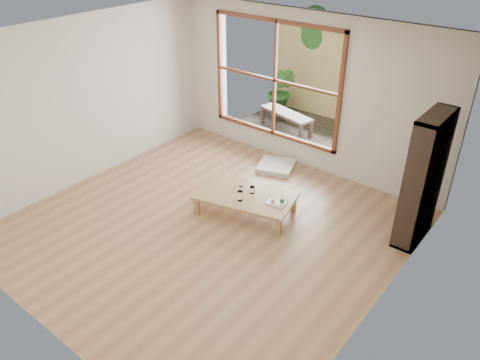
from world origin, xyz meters
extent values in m
plane|color=tan|center=(0.00, 0.00, 0.00)|extent=(5.00, 5.00, 0.00)
cube|color=tan|center=(0.19, 0.60, 0.29)|extent=(1.57, 1.12, 0.04)
cube|color=tan|center=(-0.34, 0.12, 0.13)|extent=(0.09, 0.09, 0.27)
cube|color=tan|center=(-0.50, 0.76, 0.13)|extent=(0.09, 0.09, 0.27)
cube|color=tan|center=(0.89, 0.44, 0.13)|extent=(0.09, 0.09, 0.27)
cube|color=tan|center=(0.73, 1.07, 0.13)|extent=(0.09, 0.09, 0.27)
cube|color=silver|center=(-0.23, 2.00, 0.04)|extent=(0.74, 0.74, 0.08)
cube|color=#32251C|center=(2.34, 1.57, 0.90)|extent=(0.29, 0.81, 1.80)
cylinder|color=silver|center=(0.22, 0.43, 0.38)|extent=(0.08, 0.08, 0.15)
cylinder|color=silver|center=(0.24, 0.69, 0.36)|extent=(0.07, 0.07, 0.09)
cylinder|color=silver|center=(0.23, 0.71, 0.36)|extent=(0.08, 0.08, 0.10)
cylinder|color=silver|center=(0.08, 0.64, 0.34)|extent=(0.06, 0.06, 0.07)
cube|color=white|center=(0.68, 0.68, 0.32)|extent=(0.29, 0.23, 0.02)
sphere|color=#2D6629|center=(0.75, 0.72, 0.36)|extent=(0.07, 0.07, 0.07)
cube|color=#BF4E2D|center=(0.65, 0.64, 0.34)|extent=(0.05, 0.04, 0.02)
cube|color=beige|center=(0.61, 0.71, 0.34)|extent=(0.06, 0.06, 0.02)
cylinder|color=silver|center=(0.71, 0.62, 0.33)|extent=(0.15, 0.03, 0.01)
cube|color=#3C322B|center=(-0.60, 3.56, 0.00)|extent=(2.80, 2.00, 0.05)
cube|color=#32251C|center=(-0.97, 3.41, 0.38)|extent=(1.26, 0.63, 0.05)
cube|color=#32251C|center=(-1.55, 3.41, 0.19)|extent=(0.07, 0.07, 0.33)
cube|color=#32251C|center=(-1.48, 3.68, 0.19)|extent=(0.07, 0.07, 0.33)
cube|color=#32251C|center=(-0.46, 3.14, 0.19)|extent=(0.07, 0.07, 0.33)
cube|color=#32251C|center=(-0.39, 3.40, 0.19)|extent=(0.07, 0.07, 0.33)
cube|color=tan|center=(-0.60, 4.56, 0.90)|extent=(2.80, 0.06, 1.80)
imported|color=#376625|center=(0.28, 4.31, 0.50)|extent=(1.02, 0.95, 0.94)
imported|color=#376625|center=(-1.52, 4.03, 0.56)|extent=(0.63, 0.52, 1.07)
cylinder|color=#4C3D2D|center=(-1.30, 4.86, 0.80)|extent=(0.14, 0.14, 1.60)
sphere|color=#376625|center=(-1.18, 4.86, 1.65)|extent=(0.84, 0.84, 0.84)
sphere|color=#376625|center=(-1.45, 4.94, 1.45)|extent=(0.70, 0.70, 0.70)
sphere|color=#376625|center=(-1.27, 4.76, 1.90)|extent=(0.64, 0.64, 0.64)
camera|label=1|loc=(3.73, -3.97, 3.92)|focal=35.00mm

